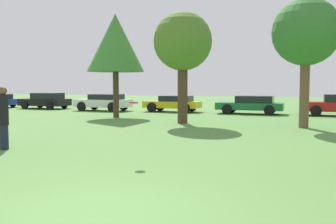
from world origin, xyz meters
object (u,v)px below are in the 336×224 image
tree_2 (306,33)px  parked_car_black (46,101)px  person_thrower (3,117)px  parked_car_green (251,104)px  parked_car_yellow (173,103)px  tree_1 (183,43)px  parked_car_white (104,102)px  frisbee (134,103)px  tree_0 (115,43)px

tree_2 → parked_car_black: bearing=157.9°
person_thrower → parked_car_green: 17.48m
person_thrower → parked_car_yellow: (0.19, 16.73, -0.36)m
tree_1 → parked_car_white: 11.27m
tree_2 → parked_car_yellow: tree_2 is taller
tree_1 → parked_car_yellow: (-2.84, 7.60, -3.43)m
frisbee → parked_car_yellow: size_ratio=0.06×
tree_0 → frisbee: bearing=-62.1°
parked_car_black → parked_car_green: 16.66m
person_thrower → tree_2: (8.83, 8.95, 3.28)m
tree_1 → parked_car_green: 8.57m
person_thrower → tree_0: bearing=98.1°
parked_car_white → frisbee: bearing=122.3°
tree_1 → parked_car_black: tree_1 is taller
tree_2 → person_thrower: bearing=-134.6°
tree_1 → parked_car_green: size_ratio=1.26×
person_thrower → parked_car_yellow: bearing=88.6°
tree_1 → parked_car_yellow: tree_1 is taller
tree_2 → parked_car_green: tree_2 is taller
parked_car_white → parked_car_yellow: bearing=-171.4°
person_thrower → tree_0: (-1.76, 11.34, 3.45)m
person_thrower → frisbee: person_thrower is taller
frisbee → parked_car_black: (-15.24, 17.19, -0.82)m
tree_0 → parked_car_black: (-9.12, 5.63, -3.77)m
frisbee → parked_car_yellow: (-4.16, 16.96, -0.86)m
tree_2 → parked_car_black: tree_2 is taller
tree_0 → parked_car_black: tree_0 is taller
tree_1 → parked_car_black: 16.32m
person_thrower → parked_car_white: 16.94m
tree_0 → parked_car_white: 6.96m
tree_0 → parked_car_green: (7.53, 5.16, -3.79)m
tree_0 → parked_car_green: tree_0 is taller
parked_car_black → parked_car_green: (16.66, -0.46, -0.02)m
person_thrower → tree_2: 12.99m
frisbee → parked_car_yellow: frisbee is taller
parked_car_white → parked_car_green: (10.89, 0.36, -0.03)m
tree_0 → parked_car_white: tree_0 is taller
person_thrower → tree_1: (3.03, 9.13, 3.08)m
frisbee → tree_0: (-6.11, 11.57, 2.95)m
tree_1 → parked_car_black: bearing=150.6°
tree_1 → parked_car_green: (2.74, 7.37, -3.42)m
tree_1 → parked_car_yellow: size_ratio=1.37×
person_thrower → parked_car_white: size_ratio=0.45×
person_thrower → parked_car_green: size_ratio=0.43×
parked_car_black → person_thrower: bearing=124.9°
parked_car_black → parked_car_white: parked_car_black is taller
tree_2 → frisbee: bearing=-116.0°
tree_2 → parked_car_white: 16.11m
person_thrower → parked_car_black: (-10.89, 16.96, -0.32)m
tree_1 → parked_car_yellow: 8.81m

